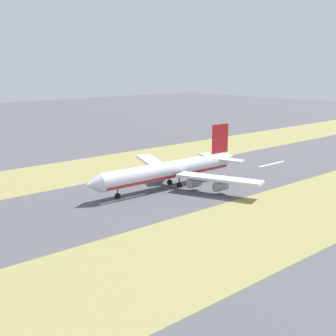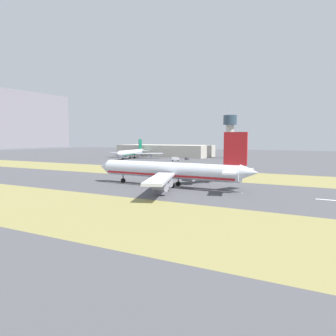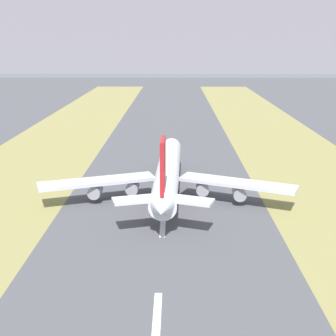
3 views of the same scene
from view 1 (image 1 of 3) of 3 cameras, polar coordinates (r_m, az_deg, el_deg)
name	(u,v)px [view 1 (image 1 of 3)]	position (r m, az deg, el deg)	size (l,w,h in m)	color
ground_plane	(179,186)	(166.14, 1.34, -2.18)	(800.00, 800.00, 0.00)	#4C4C51
grass_median_west	(287,215)	(138.34, 14.32, -5.62)	(40.00, 600.00, 0.01)	olive
grass_median_east	(106,166)	(200.29, -7.55, 0.27)	(40.00, 600.00, 0.01)	olive
centreline_dash_near	(272,164)	(207.30, 12.55, 0.49)	(1.20, 18.00, 0.01)	silver
centreline_dash_mid	(209,179)	(176.86, 5.00, -1.31)	(1.20, 18.00, 0.01)	silver
centreline_dash_far	(124,199)	(150.95, -5.44, -3.75)	(1.20, 18.00, 0.01)	silver
airplane_main_jet	(172,170)	(163.57, 0.51, -0.24)	(64.11, 67.12, 20.20)	silver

